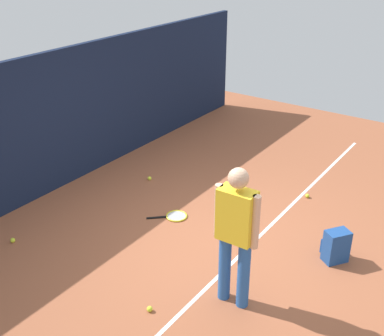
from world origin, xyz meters
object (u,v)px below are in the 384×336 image
object	(u,v)px
tennis_ball_mid_court	(307,196)
tennis_racket	(175,216)
backpack	(335,246)
tennis_ball_by_fence	(150,178)
tennis_ball_far_left	(150,309)
tennis_ball_near_player	(13,240)
tennis_player	(236,230)

from	to	relation	value
tennis_ball_mid_court	tennis_racket	bearing A→B (deg)	140.65
backpack	tennis_ball_by_fence	bearing A→B (deg)	-60.94
tennis_racket	tennis_ball_far_left	world-z (taller)	tennis_ball_far_left
backpack	tennis_ball_by_fence	size ratio (longest dim) A/B	6.67
tennis_racket	tennis_ball_mid_court	size ratio (longest dim) A/B	8.58
tennis_ball_near_player	tennis_ball_by_fence	xyz separation A→B (m)	(2.50, -0.35, 0.00)
tennis_racket	tennis_ball_by_fence	bearing A→B (deg)	103.10
tennis_ball_near_player	tennis_ball_far_left	world-z (taller)	same
tennis_ball_near_player	tennis_ball_mid_court	bearing A→B (deg)	-38.71
backpack	tennis_ball_far_left	size ratio (longest dim) A/B	6.67
tennis_ball_mid_court	tennis_player	bearing A→B (deg)	-174.58
tennis_ball_near_player	tennis_ball_by_fence	bearing A→B (deg)	-7.88
tennis_player	backpack	bearing A→B (deg)	62.82
tennis_player	backpack	xyz separation A→B (m)	(1.42, -0.67, -0.76)
tennis_racket	tennis_ball_by_fence	world-z (taller)	tennis_ball_by_fence
tennis_player	tennis_ball_near_player	bearing A→B (deg)	-168.40
tennis_racket	backpack	xyz separation A→B (m)	(0.35, -2.32, 0.20)
tennis_ball_near_player	tennis_ball_mid_court	size ratio (longest dim) A/B	1.00
tennis_player	tennis_ball_far_left	distance (m)	1.34
tennis_ball_by_fence	tennis_ball_far_left	world-z (taller)	same
tennis_player	tennis_ball_mid_court	distance (m)	2.92
backpack	tennis_ball_by_fence	xyz separation A→B (m)	(0.35, 3.38, -0.18)
backpack	tennis_ball_far_left	distance (m)	2.51
tennis_player	tennis_ball_near_player	size ratio (longest dim) A/B	25.76
tennis_racket	tennis_ball_near_player	distance (m)	2.29
tennis_ball_near_player	tennis_ball_by_fence	world-z (taller)	same
tennis_racket	tennis_ball_mid_court	distance (m)	2.18
tennis_ball_far_left	tennis_racket	bearing A→B (deg)	29.09
tennis_ball_by_fence	tennis_racket	bearing A→B (deg)	-123.33
tennis_player	tennis_racket	distance (m)	2.18
tennis_racket	tennis_ball_far_left	size ratio (longest dim) A/B	8.58
tennis_player	tennis_ball_by_fence	world-z (taller)	tennis_player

